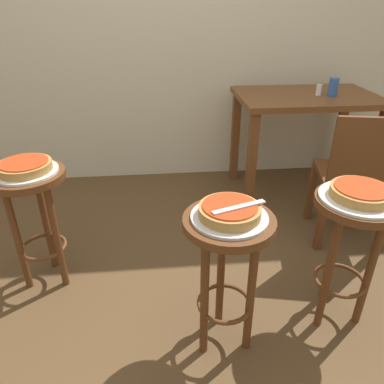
{
  "coord_description": "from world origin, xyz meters",
  "views": [
    {
      "loc": [
        -0.1,
        -1.38,
        1.4
      ],
      "look_at": [
        0.05,
        0.14,
        0.59
      ],
      "focal_mm": 34.39,
      "sensor_mm": 36.0,
      "label": 1
    }
  ],
  "objects_px": {
    "pizza_middle": "(361,192)",
    "dining_table": "(305,113)",
    "pizza_server_knife": "(239,207)",
    "serving_plate_leftside": "(26,172)",
    "stool_foreground": "(227,255)",
    "stool_middle": "(351,234)",
    "serving_plate_middle": "(360,198)",
    "serving_plate_foreground": "(229,217)",
    "stool_leftside": "(34,204)",
    "condiment_shaker": "(319,90)",
    "pizza_leftside": "(25,166)",
    "cup_near_edge": "(333,87)",
    "wooden_chair": "(356,175)",
    "pizza_foreground": "(230,211)"
  },
  "relations": [
    {
      "from": "stool_middle",
      "to": "cup_near_edge",
      "type": "bearing_deg",
      "value": 71.64
    },
    {
      "from": "serving_plate_foreground",
      "to": "wooden_chair",
      "type": "xyz_separation_m",
      "value": [
        0.9,
        0.69,
        -0.19
      ]
    },
    {
      "from": "wooden_chair",
      "to": "dining_table",
      "type": "bearing_deg",
      "value": 96.46
    },
    {
      "from": "serving_plate_leftside",
      "to": "cup_near_edge",
      "type": "height_order",
      "value": "cup_near_edge"
    },
    {
      "from": "stool_leftside",
      "to": "serving_plate_leftside",
      "type": "bearing_deg",
      "value": 153.43
    },
    {
      "from": "serving_plate_foreground",
      "to": "serving_plate_middle",
      "type": "bearing_deg",
      "value": 9.38
    },
    {
      "from": "stool_middle",
      "to": "serving_plate_middle",
      "type": "bearing_deg",
      "value": -90.0
    },
    {
      "from": "pizza_foreground",
      "to": "stool_leftside",
      "type": "distance_m",
      "value": 1.04
    },
    {
      "from": "stool_foreground",
      "to": "cup_near_edge",
      "type": "xyz_separation_m",
      "value": [
        0.98,
        1.32,
        0.36
      ]
    },
    {
      "from": "serving_plate_middle",
      "to": "stool_leftside",
      "type": "height_order",
      "value": "serving_plate_middle"
    },
    {
      "from": "pizza_middle",
      "to": "condiment_shaker",
      "type": "bearing_deg",
      "value": 75.72
    },
    {
      "from": "stool_foreground",
      "to": "pizza_server_knife",
      "type": "height_order",
      "value": "pizza_server_knife"
    },
    {
      "from": "stool_foreground",
      "to": "condiment_shaker",
      "type": "bearing_deg",
      "value": 56.72
    },
    {
      "from": "stool_middle",
      "to": "pizza_server_knife",
      "type": "height_order",
      "value": "pizza_server_knife"
    },
    {
      "from": "pizza_server_knife",
      "to": "cup_near_edge",
      "type": "bearing_deg",
      "value": 35.92
    },
    {
      "from": "pizza_foreground",
      "to": "condiment_shaker",
      "type": "bearing_deg",
      "value": 56.72
    },
    {
      "from": "stool_foreground",
      "to": "pizza_middle",
      "type": "distance_m",
      "value": 0.61
    },
    {
      "from": "pizza_leftside",
      "to": "dining_table",
      "type": "height_order",
      "value": "dining_table"
    },
    {
      "from": "serving_plate_foreground",
      "to": "stool_leftside",
      "type": "relative_size",
      "value": 0.45
    },
    {
      "from": "stool_middle",
      "to": "stool_leftside",
      "type": "xyz_separation_m",
      "value": [
        -1.46,
        0.41,
        0.0
      ]
    },
    {
      "from": "serving_plate_foreground",
      "to": "wooden_chair",
      "type": "distance_m",
      "value": 1.15
    },
    {
      "from": "condiment_shaker",
      "to": "stool_middle",
      "type": "bearing_deg",
      "value": -104.28
    },
    {
      "from": "condiment_shaker",
      "to": "stool_foreground",
      "type": "bearing_deg",
      "value": -123.28
    },
    {
      "from": "serving_plate_middle",
      "to": "pizza_middle",
      "type": "distance_m",
      "value": 0.03
    },
    {
      "from": "condiment_shaker",
      "to": "stool_leftside",
      "type": "bearing_deg",
      "value": -154.39
    },
    {
      "from": "stool_leftside",
      "to": "condiment_shaker",
      "type": "xyz_separation_m",
      "value": [
        1.78,
        0.85,
        0.34
      ]
    },
    {
      "from": "pizza_middle",
      "to": "condiment_shaker",
      "type": "relative_size",
      "value": 3.41
    },
    {
      "from": "stool_middle",
      "to": "pizza_leftside",
      "type": "bearing_deg",
      "value": 164.51
    },
    {
      "from": "stool_middle",
      "to": "pizza_foreground",
      "type": "bearing_deg",
      "value": -170.62
    },
    {
      "from": "pizza_middle",
      "to": "dining_table",
      "type": "distance_m",
      "value": 1.32
    },
    {
      "from": "cup_near_edge",
      "to": "wooden_chair",
      "type": "height_order",
      "value": "cup_near_edge"
    },
    {
      "from": "stool_foreground",
      "to": "serving_plate_leftside",
      "type": "distance_m",
      "value": 1.04
    },
    {
      "from": "pizza_middle",
      "to": "cup_near_edge",
      "type": "height_order",
      "value": "cup_near_edge"
    },
    {
      "from": "pizza_server_knife",
      "to": "serving_plate_leftside",
      "type": "bearing_deg",
      "value": 131.74
    },
    {
      "from": "stool_middle",
      "to": "serving_plate_leftside",
      "type": "bearing_deg",
      "value": 164.51
    },
    {
      "from": "pizza_middle",
      "to": "stool_leftside",
      "type": "xyz_separation_m",
      "value": [
        -1.46,
        0.41,
        -0.21
      ]
    },
    {
      "from": "serving_plate_leftside",
      "to": "serving_plate_middle",
      "type": "bearing_deg",
      "value": -15.49
    },
    {
      "from": "pizza_leftside",
      "to": "condiment_shaker",
      "type": "bearing_deg",
      "value": 25.61
    },
    {
      "from": "dining_table",
      "to": "serving_plate_middle",
      "type": "bearing_deg",
      "value": -101.24
    },
    {
      "from": "serving_plate_foreground",
      "to": "stool_middle",
      "type": "relative_size",
      "value": 0.45
    },
    {
      "from": "serving_plate_middle",
      "to": "stool_middle",
      "type": "bearing_deg",
      "value": 90.0
    },
    {
      "from": "stool_leftside",
      "to": "wooden_chair",
      "type": "height_order",
      "value": "wooden_chair"
    },
    {
      "from": "stool_leftside",
      "to": "condiment_shaker",
      "type": "height_order",
      "value": "condiment_shaker"
    },
    {
      "from": "pizza_middle",
      "to": "stool_leftside",
      "type": "bearing_deg",
      "value": 164.51
    },
    {
      "from": "stool_middle",
      "to": "dining_table",
      "type": "relative_size",
      "value": 0.66
    },
    {
      "from": "cup_near_edge",
      "to": "stool_foreground",
      "type": "bearing_deg",
      "value": -126.4
    },
    {
      "from": "pizza_leftside",
      "to": "pizza_middle",
      "type": "bearing_deg",
      "value": -15.49
    },
    {
      "from": "stool_foreground",
      "to": "wooden_chair",
      "type": "height_order",
      "value": "wooden_chair"
    },
    {
      "from": "pizza_server_knife",
      "to": "stool_foreground",
      "type": "bearing_deg",
      "value": 127.37
    },
    {
      "from": "pizza_middle",
      "to": "dining_table",
      "type": "bearing_deg",
      "value": 78.76
    }
  ]
}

